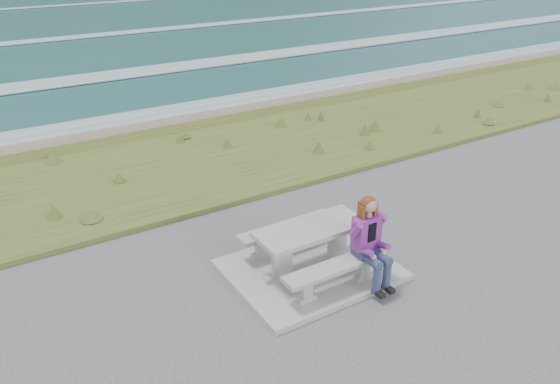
{
  "coord_description": "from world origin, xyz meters",
  "views": [
    {
      "loc": [
        -4.34,
        -6.11,
        5.12
      ],
      "look_at": [
        0.16,
        1.2,
        0.93
      ],
      "focal_mm": 35.0,
      "sensor_mm": 36.0,
      "label": 1
    }
  ],
  "objects": [
    {
      "name": "picnic_table",
      "position": [
        0.0,
        0.0,
        0.68
      ],
      "size": [
        1.8,
        0.75,
        0.75
      ],
      "color": "#A2A29D",
      "rests_on": "concrete_slab"
    },
    {
      "name": "ocean",
      "position": [
        0.0,
        25.09,
        -1.74
      ],
      "size": [
        1600.0,
        1600.0,
        0.09
      ],
      "color": "#20565B",
      "rests_on": "ground"
    },
    {
      "name": "shore_drop",
      "position": [
        0.0,
        7.9,
        0.0
      ],
      "size": [
        160.0,
        0.8,
        2.2
      ],
      "primitive_type": "cube",
      "color": "#726155",
      "rests_on": "ground"
    },
    {
      "name": "bench_landward",
      "position": [
        0.0,
        -0.7,
        0.45
      ],
      "size": [
        1.8,
        0.35,
        0.45
      ],
      "color": "#A2A29D",
      "rests_on": "concrete_slab"
    },
    {
      "name": "grass_verge",
      "position": [
        0.0,
        5.0,
        0.0
      ],
      "size": [
        160.0,
        4.5,
        0.22
      ],
      "primitive_type": "cube",
      "color": "#3A4F1D",
      "rests_on": "ground"
    },
    {
      "name": "concrete_slab",
      "position": [
        0.0,
        0.0,
        0.05
      ],
      "size": [
        2.6,
        2.1,
        0.1
      ],
      "primitive_type": "cube",
      "color": "#A2A29D",
      "rests_on": "ground"
    },
    {
      "name": "bench_seaward",
      "position": [
        0.0,
        0.7,
        0.45
      ],
      "size": [
        1.8,
        0.35,
        0.45
      ],
      "color": "#A2A29D",
      "rests_on": "concrete_slab"
    },
    {
      "name": "seated_woman",
      "position": [
        0.55,
        -0.84,
        0.63
      ],
      "size": [
        0.42,
        0.73,
        1.44
      ],
      "rotation": [
        0.0,
        0.0,
        0.01
      ],
      "color": "navy",
      "rests_on": "concrete_slab"
    }
  ]
}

